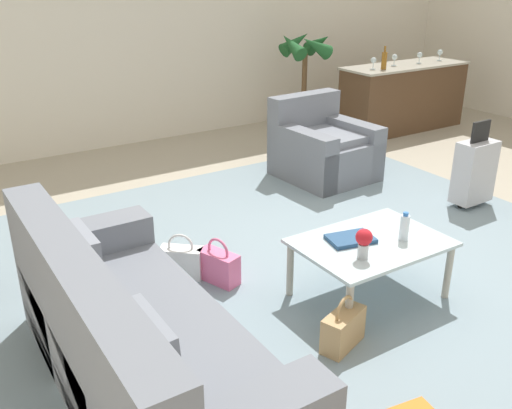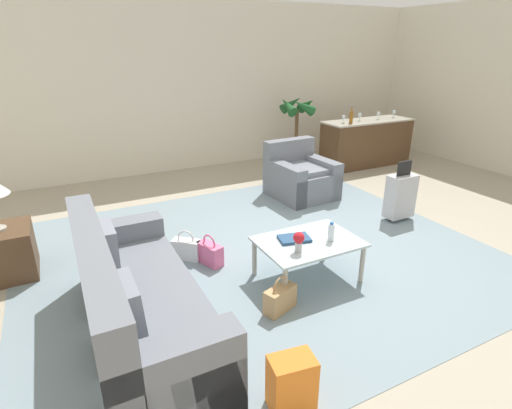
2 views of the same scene
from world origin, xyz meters
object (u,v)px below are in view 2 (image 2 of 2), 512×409
at_px(couch, 131,304).
at_px(wine_bottle_amber, 351,117).
at_px(flower_vase, 299,240).
at_px(side_table, 3,253).
at_px(wine_glass_leftmost, 344,117).
at_px(handbag_tan, 280,298).
at_px(wine_glass_right_of_centre, 379,114).
at_px(handbag_pink, 210,253).
at_px(coffee_table_book, 294,239).
at_px(armchair, 299,178).
at_px(potted_palm, 296,130).
at_px(wine_glass_rightmost, 394,112).
at_px(bar_console, 366,142).
at_px(handbag_white, 187,249).
at_px(water_bottle, 331,232).
at_px(suitcase_silver, 400,196).
at_px(backpack_orange, 291,383).
at_px(coffee_table, 308,245).
at_px(wine_glass_left_of_centre, 360,115).

height_order(couch, wine_bottle_amber, wine_bottle_amber).
xyz_separation_m(flower_vase, side_table, (-2.58, 1.65, -0.30)).
height_order(side_table, wine_glass_leftmost, wine_glass_leftmost).
xyz_separation_m(wine_glass_leftmost, handbag_tan, (-3.37, -3.41, -0.89)).
bearing_deg(wine_glass_right_of_centre, wine_bottle_amber, -173.12).
relative_size(couch, handbag_pink, 6.14).
height_order(coffee_table_book, handbag_tan, coffee_table_book).
bearing_deg(flower_vase, armchair, 56.85).
height_order(wine_glass_right_of_centre, potted_palm, potted_palm).
relative_size(couch, wine_glass_rightmost, 14.23).
xyz_separation_m(couch, coffee_table_book, (1.67, 0.18, 0.13)).
relative_size(bar_console, wine_glass_leftmost, 12.44).
bearing_deg(handbag_white, wine_bottle_amber, 27.07).
height_order(side_table, potted_palm, potted_palm).
xyz_separation_m(coffee_table_book, potted_palm, (2.32, 3.62, 0.28)).
relative_size(side_table, handbag_white, 1.66).
bearing_deg(handbag_tan, handbag_pink, 103.52).
relative_size(water_bottle, bar_console, 0.11).
height_order(wine_glass_rightmost, suitcase_silver, wine_glass_rightmost).
relative_size(side_table, bar_console, 0.31).
relative_size(side_table, wine_glass_leftmost, 3.84).
bearing_deg(armchair, handbag_tan, -125.91).
xyz_separation_m(wine_glass_right_of_centre, suitcase_silver, (-1.72, -2.37, -0.67)).
xyz_separation_m(flower_vase, handbag_white, (-0.77, 1.11, -0.43)).
height_order(couch, backpack_orange, couch).
height_order(armchair, backpack_orange, armchair).
xyz_separation_m(wine_glass_leftmost, handbag_white, (-3.84, -2.10, -0.89)).
xyz_separation_m(coffee_table, wine_glass_right_of_centre, (3.72, 3.07, 0.64)).
xyz_separation_m(armchair, handbag_white, (-2.29, -1.21, -0.17)).
bearing_deg(couch, handbag_pink, 40.29).
relative_size(coffee_table_book, wine_glass_left_of_centre, 2.01).
bearing_deg(wine_bottle_amber, wine_glass_right_of_centre, 6.88).
relative_size(wine_glass_left_of_centre, handbag_tan, 0.43).
bearing_deg(suitcase_silver, wine_bottle_amber, 67.34).
bearing_deg(handbag_tan, suitcase_silver, 22.57).
bearing_deg(armchair, bar_console, 22.85).
relative_size(suitcase_silver, backpack_orange, 2.12).
distance_m(couch, wine_glass_right_of_centre, 6.40).
distance_m(side_table, bar_console, 6.50).
height_order(bar_console, potted_palm, potted_palm).
relative_size(wine_glass_right_of_centre, handbag_white, 0.43).
bearing_deg(bar_console, handbag_pink, -151.28).
height_order(wine_glass_left_of_centre, backpack_orange, wine_glass_left_of_centre).
bearing_deg(wine_glass_leftmost, wine_bottle_amber, -36.80).
height_order(wine_bottle_amber, potted_palm, potted_palm).
relative_size(armchair, coffee_table_book, 3.20).
relative_size(wine_glass_rightmost, handbag_tan, 0.43).
xyz_separation_m(coffee_table, suitcase_silver, (2.00, 0.70, -0.03)).
bearing_deg(coffee_table_book, bar_console, 52.12).
bearing_deg(wine_glass_leftmost, suitcase_silver, -109.63).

